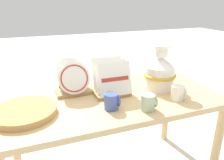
{
  "coord_description": "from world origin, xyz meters",
  "views": [
    {
      "loc": [
        -0.44,
        -1.18,
        1.24
      ],
      "look_at": [
        0.0,
        0.0,
        0.77
      ],
      "focal_mm": 35.0,
      "sensor_mm": 36.0,
      "label": 1
    }
  ],
  "objects": [
    {
      "name": "dish_rack_round_plates",
      "position": [
        -0.22,
        0.14,
        0.75
      ],
      "size": [
        0.22,
        0.2,
        0.22
      ],
      "color": "tan",
      "rests_on": "display_table"
    },
    {
      "name": "mug_cream_glaze",
      "position": [
        0.36,
        -0.19,
        0.71
      ],
      "size": [
        0.08,
        0.08,
        0.09
      ],
      "color": "silver",
      "rests_on": "display_table"
    },
    {
      "name": "wicker_charger_stack",
      "position": [
        -0.52,
        -0.06,
        0.68
      ],
      "size": [
        0.34,
        0.34,
        0.04
      ],
      "color": "tan",
      "rests_on": "display_table"
    },
    {
      "name": "display_table",
      "position": [
        0.0,
        0.0,
        0.58
      ],
      "size": [
        1.37,
        0.68,
        0.66
      ],
      "color": "tan",
      "rests_on": "ground_plane"
    },
    {
      "name": "ceramic_vase",
      "position": [
        0.35,
        0.01,
        0.79
      ],
      "size": [
        0.22,
        0.22,
        0.3
      ],
      "color": "white",
      "rests_on": "display_table"
    },
    {
      "name": "mug_cobalt_glaze",
      "position": [
        -0.06,
        -0.16,
        0.71
      ],
      "size": [
        0.08,
        0.08,
        0.09
      ],
      "color": "#42569E",
      "rests_on": "display_table"
    },
    {
      "name": "dish_rack_square_plates",
      "position": [
        0.01,
        0.04,
        0.74
      ],
      "size": [
        0.22,
        0.2,
        0.22
      ],
      "color": "tan",
      "rests_on": "display_table"
    },
    {
      "name": "mug_sage_glaze",
      "position": [
        0.12,
        -0.24,
        0.71
      ],
      "size": [
        0.08,
        0.08,
        0.09
      ],
      "color": "#9EB28E",
      "rests_on": "display_table"
    }
  ]
}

